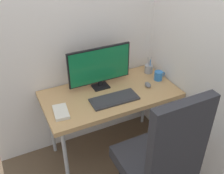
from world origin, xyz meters
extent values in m
plane|color=brown|center=(0.00, 0.00, 0.00)|extent=(8.00, 8.00, 0.00)
cube|color=white|center=(0.00, 0.34, 1.40)|extent=(2.14, 0.04, 2.80)
cube|color=white|center=(0.65, -0.13, 1.40)|extent=(0.04, 1.53, 2.80)
cube|color=tan|center=(0.00, 0.00, 0.70)|extent=(1.23, 0.63, 0.04)
cylinder|color=#B2B5BA|center=(-0.54, -0.24, 0.34)|extent=(0.03, 0.03, 0.68)
cylinder|color=#B2B5BA|center=(0.54, -0.24, 0.34)|extent=(0.03, 0.03, 0.68)
cylinder|color=#B2B5BA|center=(-0.54, 0.24, 0.34)|extent=(0.03, 0.03, 0.68)
cylinder|color=#B2B5BA|center=(0.54, 0.24, 0.34)|extent=(0.03, 0.03, 0.68)
sphere|color=black|center=(0.29, -0.48, 0.03)|extent=(0.05, 0.05, 0.05)
sphere|color=black|center=(-0.06, -0.36, 0.03)|extent=(0.05, 0.05, 0.05)
cube|color=#2D2D33|center=(0.04, -0.66, 0.44)|extent=(0.49, 0.51, 0.12)
cube|color=#2D2D33|center=(0.04, -0.92, 0.85)|extent=(0.44, 0.07, 0.71)
cube|color=black|center=(-0.04, 0.13, 0.73)|extent=(0.15, 0.12, 0.01)
cube|color=black|center=(-0.04, 0.14, 0.76)|extent=(0.04, 0.02, 0.06)
cube|color=black|center=(-0.04, 0.14, 0.95)|extent=(0.60, 0.02, 0.34)
cube|color=#14723F|center=(-0.04, 0.12, 0.95)|extent=(0.58, 0.01, 0.32)
cube|color=#333338|center=(-0.02, -0.12, 0.73)|extent=(0.43, 0.19, 0.02)
cube|color=#333338|center=(-0.02, -0.12, 0.74)|extent=(0.39, 0.15, 0.00)
ellipsoid|color=slate|center=(0.37, -0.06, 0.74)|extent=(0.06, 0.09, 0.04)
cylinder|color=#9EA0A5|center=(0.52, 0.17, 0.77)|extent=(0.08, 0.08, 0.08)
cylinder|color=#B2B5BA|center=(0.51, 0.17, 0.83)|extent=(0.03, 0.01, 0.14)
cylinder|color=#B2B5BA|center=(0.53, 0.17, 0.83)|extent=(0.03, 0.01, 0.14)
torus|color=black|center=(0.52, 0.17, 0.78)|extent=(0.03, 0.03, 0.01)
cylinder|color=#337FD8|center=(0.52, 0.15, 0.81)|extent=(0.01, 0.01, 0.13)
cube|color=silver|center=(-0.50, -0.10, 0.74)|extent=(0.14, 0.21, 0.03)
cylinder|color=#337FD8|center=(0.53, 0.00, 0.77)|extent=(0.08, 0.08, 0.09)
torus|color=#337FD8|center=(0.58, 0.00, 0.77)|extent=(0.05, 0.01, 0.05)
camera|label=1|loc=(-0.86, -1.81, 2.07)|focal=42.10mm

